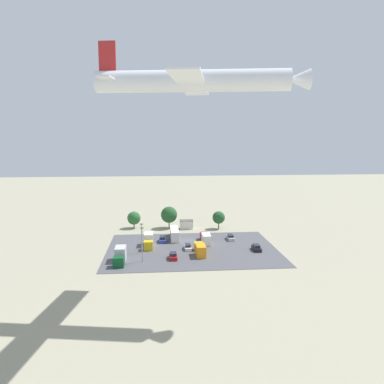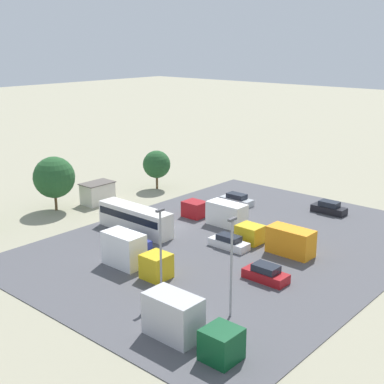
{
  "view_description": "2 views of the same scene",
  "coord_description": "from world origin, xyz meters",
  "px_view_note": "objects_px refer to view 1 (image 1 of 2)",
  "views": [
    {
      "loc": [
        8.84,
        108.85,
        30.09
      ],
      "look_at": [
        1.41,
        24.69,
        18.17
      ],
      "focal_mm": 35.0,
      "sensor_mm": 36.0,
      "label": 1
    },
    {
      "loc": [
        45.52,
        42.84,
        22.34
      ],
      "look_at": [
        3.14,
        5.74,
        6.22
      ],
      "focal_mm": 50.0,
      "sensor_mm": 36.0,
      "label": 2
    }
  ],
  "objects_px": {
    "parked_car_4": "(188,247)",
    "airplane": "(200,81)",
    "parked_car_0": "(163,240)",
    "parked_car_2": "(230,237)",
    "shed_building": "(186,224)",
    "bus": "(174,233)",
    "parked_truck_1": "(206,238)",
    "parked_truck_0": "(120,256)",
    "parked_car_3": "(256,248)",
    "parked_truck_3": "(149,241)",
    "parked_truck_2": "(200,249)",
    "parked_car_1": "(173,256)"
  },
  "relations": [
    {
      "from": "parked_car_3",
      "to": "parked_truck_2",
      "type": "bearing_deg",
      "value": -172.5
    },
    {
      "from": "parked_car_3",
      "to": "parked_truck_0",
      "type": "height_order",
      "value": "parked_truck_0"
    },
    {
      "from": "parked_car_4",
      "to": "parked_truck_2",
      "type": "relative_size",
      "value": 0.51
    },
    {
      "from": "shed_building",
      "to": "parked_truck_2",
      "type": "relative_size",
      "value": 0.5
    },
    {
      "from": "parked_car_1",
      "to": "parked_car_2",
      "type": "bearing_deg",
      "value": -136.91
    },
    {
      "from": "shed_building",
      "to": "parked_truck_1",
      "type": "relative_size",
      "value": 0.5
    },
    {
      "from": "bus",
      "to": "parked_car_4",
      "type": "bearing_deg",
      "value": 105.32
    },
    {
      "from": "parked_car_0",
      "to": "parked_truck_0",
      "type": "relative_size",
      "value": 0.54
    },
    {
      "from": "bus",
      "to": "parked_car_1",
      "type": "xyz_separation_m",
      "value": [
        1.13,
        19.43,
        -0.99
      ]
    },
    {
      "from": "bus",
      "to": "parked_car_0",
      "type": "relative_size",
      "value": 2.34
    },
    {
      "from": "shed_building",
      "to": "parked_truck_1",
      "type": "xyz_separation_m",
      "value": [
        -4.33,
        18.15,
        -0.09
      ]
    },
    {
      "from": "parked_truck_0",
      "to": "airplane",
      "type": "height_order",
      "value": "airplane"
    },
    {
      "from": "parked_car_2",
      "to": "parked_truck_0",
      "type": "bearing_deg",
      "value": -149.5
    },
    {
      "from": "parked_car_4",
      "to": "parked_truck_2",
      "type": "distance_m",
      "value": 5.47
    },
    {
      "from": "parked_car_4",
      "to": "parked_truck_1",
      "type": "xyz_separation_m",
      "value": [
        -5.7,
        -6.19,
        0.72
      ]
    },
    {
      "from": "bus",
      "to": "parked_car_3",
      "type": "relative_size",
      "value": 2.29
    },
    {
      "from": "parked_car_2",
      "to": "airplane",
      "type": "distance_m",
      "value": 58.01
    },
    {
      "from": "parked_truck_1",
      "to": "parked_truck_3",
      "type": "relative_size",
      "value": 1.13
    },
    {
      "from": "parked_truck_2",
      "to": "parked_truck_0",
      "type": "bearing_deg",
      "value": -167.05
    },
    {
      "from": "parked_car_3",
      "to": "parked_truck_3",
      "type": "relative_size",
      "value": 0.57
    },
    {
      "from": "parked_car_4",
      "to": "airplane",
      "type": "xyz_separation_m",
      "value": [
        0.22,
        30.94,
        39.75
      ]
    },
    {
      "from": "parked_car_0",
      "to": "airplane",
      "type": "relative_size",
      "value": 0.12
    },
    {
      "from": "parked_car_2",
      "to": "parked_car_1",
      "type": "bearing_deg",
      "value": -136.91
    },
    {
      "from": "bus",
      "to": "parked_car_2",
      "type": "height_order",
      "value": "bus"
    },
    {
      "from": "shed_building",
      "to": "airplane",
      "type": "bearing_deg",
      "value": 88.35
    },
    {
      "from": "parked_truck_1",
      "to": "parked_truck_3",
      "type": "distance_m",
      "value": 16.68
    },
    {
      "from": "parked_truck_0",
      "to": "airplane",
      "type": "bearing_deg",
      "value": 128.54
    },
    {
      "from": "shed_building",
      "to": "parked_car_3",
      "type": "xyz_separation_m",
      "value": [
        -17.2,
        26.87,
        -0.75
      ]
    },
    {
      "from": "shed_building",
      "to": "parked_car_4",
      "type": "bearing_deg",
      "value": 86.77
    },
    {
      "from": "parked_truck_1",
      "to": "airplane",
      "type": "relative_size",
      "value": 0.24
    },
    {
      "from": "parked_truck_1",
      "to": "parked_truck_2",
      "type": "xyz_separation_m",
      "value": [
        2.83,
        10.79,
        0.0
      ]
    },
    {
      "from": "parked_car_0",
      "to": "parked_car_1",
      "type": "relative_size",
      "value": 1.02
    },
    {
      "from": "parked_truck_1",
      "to": "parked_truck_0",
      "type": "bearing_deg",
      "value": -146.28
    },
    {
      "from": "parked_car_1",
      "to": "parked_car_3",
      "type": "bearing_deg",
      "value": -167.17
    },
    {
      "from": "parked_truck_2",
      "to": "parked_truck_3",
      "type": "bearing_deg",
      "value": 148.26
    },
    {
      "from": "parked_truck_3",
      "to": "parked_truck_1",
      "type": "bearing_deg",
      "value": -171.97
    },
    {
      "from": "airplane",
      "to": "shed_building",
      "type": "bearing_deg",
      "value": -171.91
    },
    {
      "from": "parked_truck_2",
      "to": "airplane",
      "type": "distance_m",
      "value": 47.18
    },
    {
      "from": "parked_car_3",
      "to": "parked_truck_0",
      "type": "bearing_deg",
      "value": -169.4
    },
    {
      "from": "parked_truck_1",
      "to": "bus",
      "type": "bearing_deg",
      "value": 148.3
    },
    {
      "from": "parked_car_0",
      "to": "parked_car_2",
      "type": "distance_m",
      "value": 20.46
    },
    {
      "from": "parked_car_4",
      "to": "parked_truck_1",
      "type": "distance_m",
      "value": 8.44
    },
    {
      "from": "shed_building",
      "to": "airplane",
      "type": "relative_size",
      "value": 0.12
    },
    {
      "from": "bus",
      "to": "parked_truck_1",
      "type": "relative_size",
      "value": 1.15
    },
    {
      "from": "bus",
      "to": "parked_truck_0",
      "type": "height_order",
      "value": "parked_truck_0"
    },
    {
      "from": "parked_car_3",
      "to": "parked_truck_3",
      "type": "height_order",
      "value": "parked_truck_3"
    },
    {
      "from": "parked_truck_1",
      "to": "parked_truck_2",
      "type": "height_order",
      "value": "parked_truck_2"
    },
    {
      "from": "shed_building",
      "to": "parked_car_2",
      "type": "bearing_deg",
      "value": 128.61
    },
    {
      "from": "parked_car_3",
      "to": "parked_truck_3",
      "type": "xyz_separation_m",
      "value": [
        29.38,
        -6.39,
        0.92
      ]
    },
    {
      "from": "parked_truck_0",
      "to": "airplane",
      "type": "xyz_separation_m",
      "value": [
        -17.26,
        21.66,
        38.77
      ]
    }
  ]
}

